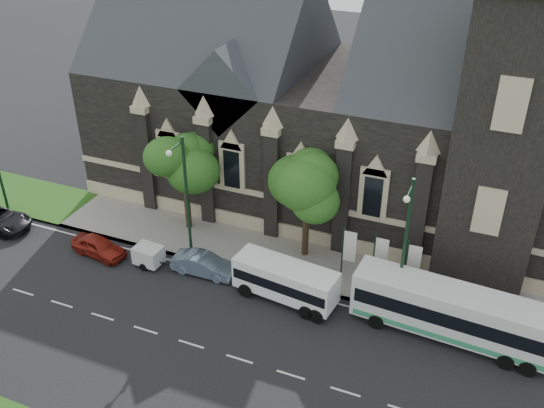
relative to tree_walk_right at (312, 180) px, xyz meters
The scene contains 15 objects.
ground 12.61m from the tree_walk_right, 106.69° to the right, with size 160.00×160.00×0.00m, color black.
sidewalk 6.69m from the tree_walk_right, 159.33° to the right, with size 80.00×5.00×0.15m, color gray.
museum 8.62m from the tree_walk_right, 76.72° to the left, with size 40.00×17.70×29.90m.
tree_walk_right is the anchor object (origin of this frame).
tree_walk_left 9.01m from the tree_walk_right, behind, with size 3.91×3.91×7.64m.
street_lamp_near 7.72m from the tree_walk_right, 28.06° to the right, with size 0.36×1.88×9.00m.
street_lamp_mid 8.10m from the tree_walk_right, 153.35° to the right, with size 0.36×1.88×9.00m.
banner_flag_left 4.92m from the tree_walk_right, 29.10° to the right, with size 0.90×0.10×4.00m.
banner_flag_center 6.36m from the tree_walk_right, 18.64° to the right, with size 0.90×0.10×4.00m.
banner_flag_right 8.05m from the tree_walk_right, 13.60° to the right, with size 0.90×0.10×4.00m.
tour_coach 11.68m from the tree_walk_right, 24.34° to the right, with size 11.16×3.16×3.22m.
shuttle_bus 6.63m from the tree_walk_right, 87.10° to the right, with size 6.65×2.98×2.49m.
box_trailer 11.88m from the tree_walk_right, 151.14° to the right, with size 2.67×1.57×1.40m.
sedan 8.89m from the tree_walk_right, 140.72° to the right, with size 1.48×4.25×1.40m, color slate.
car_far_red 15.21m from the tree_walk_right, 157.37° to the right, with size 1.62×4.03×1.37m, color maroon.
Camera 1 is at (13.80, -21.42, 24.09)m, focal length 39.82 mm.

